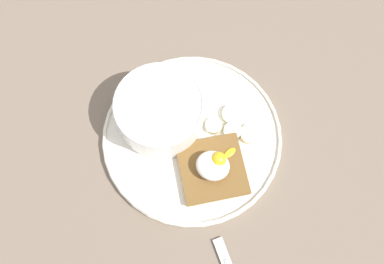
% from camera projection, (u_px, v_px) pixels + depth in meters
% --- Properties ---
extents(ground_plane, '(1.20, 1.20, 0.02)m').
position_uv_depth(ground_plane, '(192.00, 140.00, 0.75)').
color(ground_plane, '#736252').
rests_on(ground_plane, ground).
extents(plate, '(0.31, 0.31, 0.02)m').
position_uv_depth(plate, '(192.00, 136.00, 0.74)').
color(plate, silver).
rests_on(plate, ground_plane).
extents(oatmeal_bowl, '(0.15, 0.15, 0.07)m').
position_uv_depth(oatmeal_bowl, '(160.00, 111.00, 0.71)').
color(oatmeal_bowl, white).
rests_on(oatmeal_bowl, plate).
extents(toast_slice, '(0.14, 0.14, 0.01)m').
position_uv_depth(toast_slice, '(212.00, 169.00, 0.71)').
color(toast_slice, brown).
rests_on(toast_slice, plate).
extents(poached_egg, '(0.06, 0.07, 0.04)m').
position_uv_depth(poached_egg, '(214.00, 165.00, 0.69)').
color(poached_egg, white).
rests_on(poached_egg, toast_slice).
extents(banana_slice_front, '(0.04, 0.04, 0.02)m').
position_uv_depth(banana_slice_front, '(232.00, 114.00, 0.74)').
color(banana_slice_front, '#F8EFC2').
rests_on(banana_slice_front, plate).
extents(banana_slice_left, '(0.04, 0.04, 0.02)m').
position_uv_depth(banana_slice_left, '(233.00, 131.00, 0.73)').
color(banana_slice_left, '#F5F0C7').
rests_on(banana_slice_left, plate).
extents(banana_slice_back, '(0.04, 0.03, 0.01)m').
position_uv_depth(banana_slice_back, '(214.00, 126.00, 0.73)').
color(banana_slice_back, beige).
rests_on(banana_slice_back, plate).
extents(banana_slice_right, '(0.05, 0.05, 0.01)m').
position_uv_depth(banana_slice_right, '(250.00, 134.00, 0.73)').
color(banana_slice_right, beige).
rests_on(banana_slice_right, plate).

